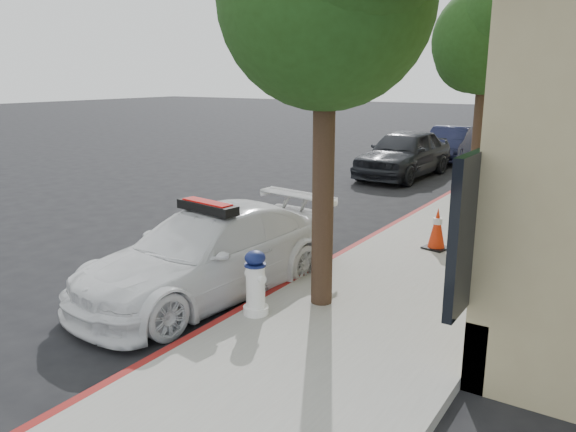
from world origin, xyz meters
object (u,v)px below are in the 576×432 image
(parked_car_mid, at_px, (404,153))
(parked_car_far, at_px, (449,144))
(fire_hydrant, at_px, (255,283))
(traffic_cone, at_px, (437,229))
(police_car, at_px, (209,253))

(parked_car_mid, xyz_separation_m, parked_car_far, (0.13, 4.53, -0.13))
(fire_hydrant, height_order, traffic_cone, fire_hydrant)
(parked_car_mid, height_order, parked_car_far, parked_car_mid)
(parked_car_mid, bearing_deg, police_car, -80.87)
(police_car, xyz_separation_m, traffic_cone, (2.35, 3.75, -0.13))
(parked_car_far, xyz_separation_m, fire_hydrant, (2.49, -16.55, -0.08))
(parked_car_far, distance_m, traffic_cone, 12.82)
(parked_car_mid, relative_size, fire_hydrant, 5.20)
(police_car, xyz_separation_m, parked_car_mid, (-1.38, 11.51, 0.13))
(fire_hydrant, relative_size, traffic_cone, 1.14)
(traffic_cone, bearing_deg, police_car, -122.08)
(parked_car_far, relative_size, fire_hydrant, 4.49)
(police_car, distance_m, fire_hydrant, 1.35)
(parked_car_far, height_order, fire_hydrant, parked_car_far)
(parked_car_mid, distance_m, parked_car_far, 4.54)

